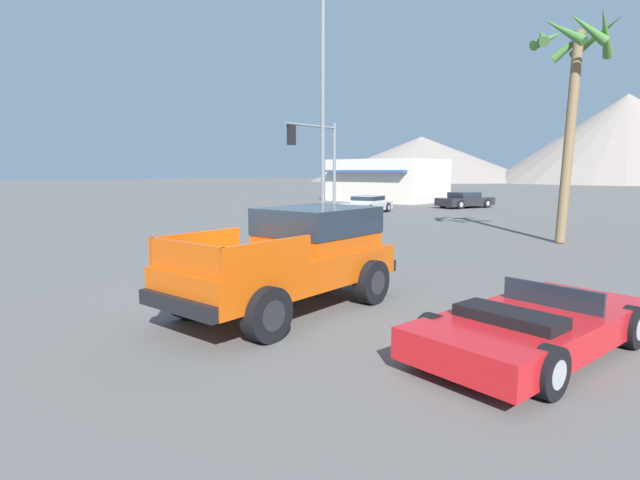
# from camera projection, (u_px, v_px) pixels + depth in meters

# --- Properties ---
(ground_plane) EXTENTS (320.00, 320.00, 0.00)m
(ground_plane) POSITION_uv_depth(u_px,v_px,m) (279.00, 308.00, 9.78)
(ground_plane) COLOR #5B5956
(orange_pickup_truck) EXTENTS (2.38, 5.10, 1.94)m
(orange_pickup_truck) POSITION_uv_depth(u_px,v_px,m) (299.00, 252.00, 9.74)
(orange_pickup_truck) COLOR #CC4C0C
(orange_pickup_truck) RESTS_ON ground_plane
(red_convertible_car) EXTENTS (2.44, 4.51, 0.96)m
(red_convertible_car) POSITION_uv_depth(u_px,v_px,m) (534.00, 327.00, 7.31)
(red_convertible_car) COLOR red
(red_convertible_car) RESTS_ON ground_plane
(parked_car_dark) EXTENTS (3.10, 4.75, 1.14)m
(parked_car_dark) POSITION_uv_depth(u_px,v_px,m) (465.00, 200.00, 36.82)
(parked_car_dark) COLOR #232328
(parked_car_dark) RESTS_ON ground_plane
(parked_car_silver) EXTENTS (2.41, 4.57, 1.12)m
(parked_car_silver) POSITION_uv_depth(u_px,v_px,m) (367.00, 204.00, 32.22)
(parked_car_silver) COLOR #B7BABF
(parked_car_silver) RESTS_ON ground_plane
(traffic_light_main) EXTENTS (0.38, 3.60, 5.06)m
(traffic_light_main) POSITION_uv_depth(u_px,v_px,m) (315.00, 153.00, 23.96)
(traffic_light_main) COLOR slate
(traffic_light_main) RESTS_ON ground_plane
(street_lamp_post) EXTENTS (0.90, 0.24, 9.17)m
(street_lamp_post) POSITION_uv_depth(u_px,v_px,m) (323.00, 91.00, 17.01)
(street_lamp_post) COLOR slate
(street_lamp_post) RESTS_ON ground_plane
(palm_tree_tall) EXTENTS (3.05, 3.02, 8.16)m
(palm_tree_tall) POSITION_uv_depth(u_px,v_px,m) (572.00, 74.00, 17.99)
(palm_tree_tall) COLOR brown
(palm_tree_tall) RESTS_ON ground_plane
(storefront_building) EXTENTS (9.11, 7.47, 3.74)m
(storefront_building) POSITION_uv_depth(u_px,v_px,m) (387.00, 180.00, 45.17)
(storefront_building) COLOR beige
(storefront_building) RESTS_ON ground_plane
(distant_mountain_range) EXTENTS (108.38, 73.07, 20.61)m
(distant_mountain_range) POSITION_uv_depth(u_px,v_px,m) (546.00, 148.00, 125.17)
(distant_mountain_range) COLOR gray
(distant_mountain_range) RESTS_ON ground_plane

